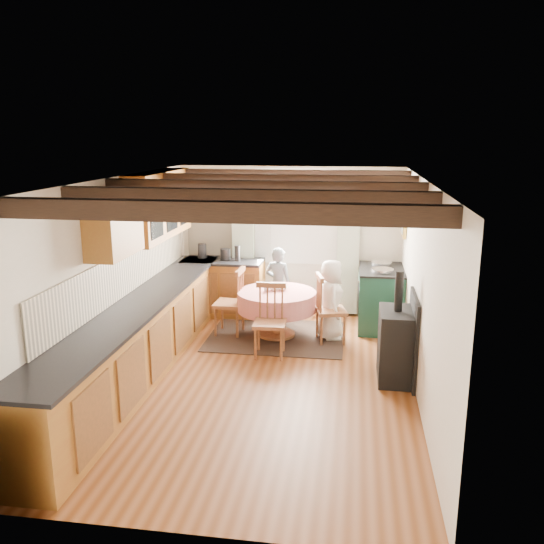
% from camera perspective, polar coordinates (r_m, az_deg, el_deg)
% --- Properties ---
extents(floor, '(3.60, 5.50, 0.00)m').
position_cam_1_polar(floor, '(6.92, -0.99, -10.87)').
color(floor, brown).
rests_on(floor, ground).
extents(ceiling, '(3.60, 5.50, 0.00)m').
position_cam_1_polar(ceiling, '(6.31, -1.08, 9.35)').
color(ceiling, white).
rests_on(ceiling, ground).
extents(wall_back, '(3.60, 0.00, 2.40)m').
position_cam_1_polar(wall_back, '(9.17, 1.79, 3.18)').
color(wall_back, silver).
rests_on(wall_back, ground).
extents(wall_front, '(3.60, 0.00, 2.40)m').
position_cam_1_polar(wall_front, '(3.99, -7.67, -11.42)').
color(wall_front, silver).
rests_on(wall_front, ground).
extents(wall_left, '(0.00, 5.50, 2.40)m').
position_cam_1_polar(wall_left, '(7.03, -15.66, -0.63)').
color(wall_left, silver).
rests_on(wall_left, ground).
extents(wall_right, '(0.00, 5.50, 2.40)m').
position_cam_1_polar(wall_right, '(6.48, 14.89, -1.80)').
color(wall_right, silver).
rests_on(wall_right, ground).
extents(beam_a, '(3.60, 0.16, 0.16)m').
position_cam_1_polar(beam_a, '(4.37, -5.43, 6.12)').
color(beam_a, black).
rests_on(beam_a, ceiling).
extents(beam_b, '(3.60, 0.16, 0.16)m').
position_cam_1_polar(beam_b, '(5.34, -2.86, 7.55)').
color(beam_b, black).
rests_on(beam_b, ceiling).
extents(beam_c, '(3.60, 0.16, 0.16)m').
position_cam_1_polar(beam_c, '(6.32, -1.08, 8.53)').
color(beam_c, black).
rests_on(beam_c, ceiling).
extents(beam_d, '(3.60, 0.16, 0.16)m').
position_cam_1_polar(beam_d, '(7.30, 0.23, 9.25)').
color(beam_d, black).
rests_on(beam_d, ceiling).
extents(beam_e, '(3.60, 0.16, 0.16)m').
position_cam_1_polar(beam_e, '(8.29, 1.24, 9.79)').
color(beam_e, black).
rests_on(beam_e, ceiling).
extents(splash_left, '(0.02, 4.50, 0.55)m').
position_cam_1_polar(splash_left, '(7.29, -14.57, -0.06)').
color(splash_left, beige).
rests_on(splash_left, wall_left).
extents(splash_back, '(1.40, 0.02, 0.55)m').
position_cam_1_polar(splash_back, '(9.32, -4.35, 3.32)').
color(splash_back, beige).
rests_on(splash_back, wall_back).
extents(base_cabinet_left, '(0.60, 5.30, 0.88)m').
position_cam_1_polar(base_cabinet_left, '(7.14, -13.05, -6.64)').
color(base_cabinet_left, '#906122').
rests_on(base_cabinet_left, floor).
extents(base_cabinet_back, '(1.30, 0.60, 0.88)m').
position_cam_1_polar(base_cabinet_back, '(9.24, -4.95, -1.63)').
color(base_cabinet_back, '#906122').
rests_on(base_cabinet_back, floor).
extents(worktop_left, '(0.64, 5.30, 0.04)m').
position_cam_1_polar(worktop_left, '(6.99, -13.10, -3.11)').
color(worktop_left, black).
rests_on(worktop_left, base_cabinet_left).
extents(worktop_back, '(1.30, 0.64, 0.04)m').
position_cam_1_polar(worktop_back, '(9.11, -5.04, 1.12)').
color(worktop_back, black).
rests_on(worktop_back, base_cabinet_back).
extents(wall_cabinet_glass, '(0.34, 1.80, 0.90)m').
position_cam_1_polar(wall_cabinet_glass, '(7.93, -11.38, 6.72)').
color(wall_cabinet_glass, '#906122').
rests_on(wall_cabinet_glass, wall_left).
extents(wall_cabinet_solid, '(0.34, 0.90, 0.70)m').
position_cam_1_polar(wall_cabinet_solid, '(6.56, -15.75, 4.60)').
color(wall_cabinet_solid, '#906122').
rests_on(wall_cabinet_solid, wall_left).
extents(window_frame, '(1.34, 0.03, 1.54)m').
position_cam_1_polar(window_frame, '(9.08, 2.43, 5.62)').
color(window_frame, white).
rests_on(window_frame, wall_back).
extents(window_pane, '(1.20, 0.01, 1.40)m').
position_cam_1_polar(window_pane, '(9.09, 2.43, 5.63)').
color(window_pane, white).
rests_on(window_pane, wall_back).
extents(curtain_left, '(0.35, 0.10, 2.10)m').
position_cam_1_polar(curtain_left, '(9.21, -2.93, 2.58)').
color(curtain_left, '#91B083').
rests_on(curtain_left, wall_back).
extents(curtain_right, '(0.35, 0.10, 2.10)m').
position_cam_1_polar(curtain_right, '(9.04, 7.71, 2.25)').
color(curtain_right, '#91B083').
rests_on(curtain_right, wall_back).
extents(curtain_rod, '(2.00, 0.03, 0.03)m').
position_cam_1_polar(curtain_rod, '(8.93, 2.41, 9.36)').
color(curtain_rod, black).
rests_on(curtain_rod, wall_back).
extents(wall_picture, '(0.04, 0.50, 0.60)m').
position_cam_1_polar(wall_picture, '(8.62, 13.28, 5.50)').
color(wall_picture, gold).
rests_on(wall_picture, wall_right).
extents(wall_plate, '(0.30, 0.02, 0.30)m').
position_cam_1_polar(wall_plate, '(9.00, 8.48, 6.06)').
color(wall_plate, silver).
rests_on(wall_plate, wall_back).
extents(rug, '(1.96, 1.53, 0.01)m').
position_cam_1_polar(rug, '(8.30, 0.47, -6.53)').
color(rug, '#2F2621').
rests_on(rug, floor).
extents(dining_table, '(1.14, 1.14, 0.69)m').
position_cam_1_polar(dining_table, '(8.19, 0.47, -4.31)').
color(dining_table, '#D36C79').
rests_on(dining_table, floor).
extents(chair_near, '(0.43, 0.45, 0.98)m').
position_cam_1_polar(chair_near, '(7.45, -0.24, -5.00)').
color(chair_near, '#985737').
rests_on(chair_near, floor).
extents(chair_left, '(0.47, 0.45, 1.01)m').
position_cam_1_polar(chair_left, '(8.29, -4.37, -2.97)').
color(chair_left, '#985737').
rests_on(chair_left, floor).
extents(chair_right, '(0.53, 0.52, 0.99)m').
position_cam_1_polar(chair_right, '(8.01, 6.00, -3.67)').
color(chair_right, '#985737').
rests_on(chair_right, floor).
extents(aga_range, '(0.67, 1.03, 0.95)m').
position_cam_1_polar(aga_range, '(8.71, 10.95, -2.56)').
color(aga_range, '#163C2D').
rests_on(aga_range, floor).
extents(cast_iron_stove, '(0.41, 0.68, 1.35)m').
position_cam_1_polar(cast_iron_stove, '(6.85, 12.56, -5.41)').
color(cast_iron_stove, black).
rests_on(cast_iron_stove, floor).
extents(child_far, '(0.50, 0.40, 1.19)m').
position_cam_1_polar(child_far, '(8.81, 0.64, -1.29)').
color(child_far, '#536167').
rests_on(child_far, floor).
extents(child_right, '(0.48, 0.63, 1.16)m').
position_cam_1_polar(child_right, '(8.11, 5.98, -2.81)').
color(child_right, white).
rests_on(child_right, floor).
extents(bowl_a, '(0.20, 0.20, 0.05)m').
position_cam_1_polar(bowl_a, '(8.18, 0.94, -1.65)').
color(bowl_a, silver).
rests_on(bowl_a, dining_table).
extents(bowl_b, '(0.25, 0.25, 0.06)m').
position_cam_1_polar(bowl_b, '(8.16, 0.30, -1.66)').
color(bowl_b, silver).
rests_on(bowl_b, dining_table).
extents(cup, '(0.11, 0.11, 0.10)m').
position_cam_1_polar(cup, '(8.09, -0.55, -1.64)').
color(cup, silver).
rests_on(cup, dining_table).
extents(canister_tall, '(0.14, 0.14, 0.24)m').
position_cam_1_polar(canister_tall, '(9.26, -7.09, 2.16)').
color(canister_tall, '#262628').
rests_on(canister_tall, worktop_back).
extents(canister_wide, '(0.16, 0.16, 0.18)m').
position_cam_1_polar(canister_wide, '(9.07, -4.75, 1.80)').
color(canister_wide, '#262628').
rests_on(canister_wide, worktop_back).
extents(canister_slim, '(0.09, 0.09, 0.25)m').
position_cam_1_polar(canister_slim, '(8.99, -3.53, 1.92)').
color(canister_slim, '#262628').
rests_on(canister_slim, worktop_back).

